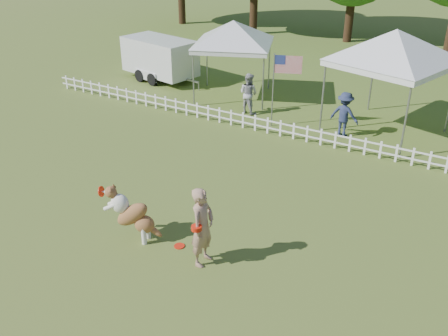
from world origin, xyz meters
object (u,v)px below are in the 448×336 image
Objects in this scene: canopy_tent_right at (389,84)px; dog at (133,215)px; handler at (203,227)px; flag_pole at (273,91)px; frisbee_on_turf at (179,246)px; spectator_a at (249,93)px; spectator_b at (344,114)px; cargo_trailer at (160,59)px; canopy_tent_left at (233,61)px.

dog is at bearing -92.47° from canopy_tent_right.
flag_pole is at bearing 12.43° from handler.
dog reaches higher than frisbee_on_turf.
spectator_a is (-5.03, -0.84, -0.98)m from canopy_tent_right.
spectator_a is 1.01× the size of spectator_b.
handler is at bearing -96.48° from flag_pole.
cargo_trailer is at bearing 108.44° from dog.
dog is 0.31× the size of cargo_trailer.
spectator_b is at bearing -38.39° from canopy_tent_left.
cargo_trailer reaches higher than frisbee_on_turf.
flag_pole is (-0.36, 8.19, 0.66)m from dog.
canopy_tent_left is 1.97× the size of spectator_a.
dog is 0.88× the size of spectator_b.
cargo_trailer is (-7.45, 10.80, 0.28)m from dog.
dog is 10.39m from canopy_tent_right.
canopy_tent_left is 6.55m from canopy_tent_right.
spectator_a is (5.70, -1.85, -0.17)m from cargo_trailer.
cargo_trailer reaches higher than handler.
dog is 5.51× the size of frisbee_on_turf.
handler reaches higher than dog.
handler is at bearing 92.69° from spectator_b.
handler is 8.41m from flag_pole.
dog is 0.51× the size of flag_pole.
canopy_tent_left reaches higher than handler.
dog is at bearing 89.70° from handler.
frisbee_on_turf is at bearing 117.10° from spectator_a.
handler reaches higher than spectator_b.
cargo_trailer reaches higher than dog.
dog is 10.87m from canopy_tent_left.
cargo_trailer is at bearing -7.81° from spectator_b.
cargo_trailer is at bearing 129.09° from frisbee_on_turf.
cargo_trailer is at bearing -9.01° from spectator_a.
canopy_tent_left is at bearing -168.68° from canopy_tent_right.
cargo_trailer is (-8.54, 10.51, 0.96)m from frisbee_on_turf.
cargo_trailer is at bearing 137.72° from flag_pole.
handler is 8.59m from spectator_b.
spectator_a is at bearing -64.26° from canopy_tent_left.
canopy_tent_right is (6.52, -0.54, 0.21)m from canopy_tent_left.
dog is 0.39× the size of canopy_tent_right.
canopy_tent_left is (-5.13, 10.24, 0.63)m from handler.
frisbee_on_turf is (1.09, 0.29, -0.68)m from dog.
spectator_b is at bearing -5.03° from handler.
dog is 9.12m from spectator_a.
canopy_tent_right is 4.01m from flag_pole.
cargo_trailer is 9.86m from spectator_b.
frisbee_on_turf is 8.50m from spectator_b.
frisbee_on_turf is 0.06× the size of cargo_trailer.
frisbee_on_turf is 8.14m from flag_pole.
canopy_tent_right is 1.31× the size of flag_pole.
cargo_trailer reaches higher than spectator_a.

